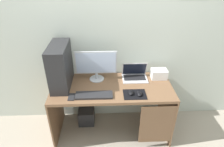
{
  "coord_description": "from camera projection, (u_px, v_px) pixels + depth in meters",
  "views": [
    {
      "loc": [
        -0.08,
        -1.97,
        2.06
      ],
      "look_at": [
        0.0,
        0.0,
        0.92
      ],
      "focal_mm": 31.23,
      "sensor_mm": 36.0,
      "label": 1
    }
  ],
  "objects": [
    {
      "name": "cell_phone",
      "position": [
        71.0,
        97.0,
        2.18
      ],
      "size": [
        0.07,
        0.13,
        0.01
      ],
      "primitive_type": "cube",
      "color": "#232326",
      "rests_on": "desk"
    },
    {
      "name": "projector",
      "position": [
        159.0,
        74.0,
        2.51
      ],
      "size": [
        0.2,
        0.14,
        0.12
      ],
      "primitive_type": "cube",
      "color": "white",
      "rests_on": "desk"
    },
    {
      "name": "ground_plane",
      "position": [
        112.0,
        130.0,
        2.74
      ],
      "size": [
        8.0,
        8.0,
        0.0
      ],
      "primitive_type": "plane",
      "color": "#9E9384"
    },
    {
      "name": "desk",
      "position": [
        113.0,
        96.0,
        2.44
      ],
      "size": [
        1.47,
        0.65,
        0.74
      ],
      "color": "brown",
      "rests_on": "ground_plane"
    },
    {
      "name": "subwoofer",
      "position": [
        87.0,
        116.0,
        2.82
      ],
      "size": [
        0.22,
        0.22,
        0.22
      ],
      "primitive_type": "cube",
      "color": "#232326",
      "rests_on": "ground_plane"
    },
    {
      "name": "keyboard",
      "position": [
        94.0,
        95.0,
        2.19
      ],
      "size": [
        0.42,
        0.14,
        0.02
      ],
      "primitive_type": "cube",
      "color": "#232326",
      "rests_on": "desk"
    },
    {
      "name": "laptop",
      "position": [
        135.0,
        75.0,
        2.51
      ],
      "size": [
        0.32,
        0.23,
        0.21
      ],
      "color": "silver",
      "rests_on": "desk"
    },
    {
      "name": "mouse_left",
      "position": [
        131.0,
        93.0,
        2.22
      ],
      "size": [
        0.06,
        0.1,
        0.03
      ],
      "primitive_type": "ellipsoid",
      "color": "black",
      "rests_on": "mousepad"
    },
    {
      "name": "mousepad",
      "position": [
        135.0,
        94.0,
        2.22
      ],
      "size": [
        0.26,
        0.2,
        0.0
      ],
      "primitive_type": "cube",
      "color": "black",
      "rests_on": "desk"
    },
    {
      "name": "wall_back",
      "position": [
        111.0,
        32.0,
        2.4
      ],
      "size": [
        4.0,
        0.05,
        2.6
      ],
      "color": "beige",
      "rests_on": "ground_plane"
    },
    {
      "name": "mouse_right",
      "position": [
        139.0,
        94.0,
        2.2
      ],
      "size": [
        0.06,
        0.1,
        0.03
      ],
      "primitive_type": "ellipsoid",
      "color": "black",
      "rests_on": "mousepad"
    },
    {
      "name": "monitor",
      "position": [
        96.0,
        65.0,
        2.4
      ],
      "size": [
        0.51,
        0.18,
        0.39
      ],
      "color": "#B7BCC6",
      "rests_on": "desk"
    },
    {
      "name": "pc_tower",
      "position": [
        60.0,
        66.0,
        2.28
      ],
      "size": [
        0.21,
        0.49,
        0.52
      ],
      "primitive_type": "cube",
      "color": "#232326",
      "rests_on": "desk"
    }
  ]
}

